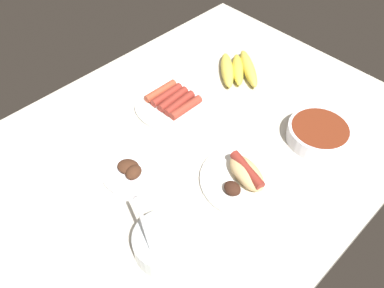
{
  "coord_description": "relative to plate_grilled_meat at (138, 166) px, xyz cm",
  "views": [
    {
      "loc": [
        51.06,
        50.7,
        79.86
      ],
      "look_at": [
        2.75,
        1.57,
        3.0
      ],
      "focal_mm": 37.39,
      "sensor_mm": 36.0,
      "label": 1
    }
  ],
  "objects": [
    {
      "name": "plate_sausages",
      "position": [
        -22.65,
        -11.45,
        0.23
      ],
      "size": [
        22.74,
        22.74,
        3.37
      ],
      "color": "white",
      "rests_on": "ground_plane"
    },
    {
      "name": "plate_grilled_meat",
      "position": [
        0.0,
        0.0,
        0.0
      ],
      "size": [
        20.29,
        20.29,
        4.0
      ],
      "color": "white",
      "rests_on": "ground_plane"
    },
    {
      "name": "banana_bunch",
      "position": [
        -47.21,
        -7.73,
        0.93
      ],
      "size": [
        19.39,
        20.18,
        3.91
      ],
      "color": "#E5D14C",
      "rests_on": "ground_plane"
    },
    {
      "name": "bowl_coleslaw",
      "position": [
        9.93,
        21.49,
        2.16
      ],
      "size": [
        13.83,
        13.83,
        15.22
      ],
      "color": "silver",
      "rests_on": "ground_plane"
    },
    {
      "name": "ground_plane",
      "position": [
        -16.51,
        3.88,
        -2.4
      ],
      "size": [
        120.0,
        90.0,
        3.0
      ],
      "primitive_type": "cube",
      "color": "beige"
    },
    {
      "name": "plate_hotdog_assembled",
      "position": [
        -15.9,
        21.55,
        0.88
      ],
      "size": [
        22.67,
        22.67,
        5.61
      ],
      "color": "white",
      "rests_on": "ground_plane"
    },
    {
      "name": "bowl_chili",
      "position": [
        -40.95,
        26.06,
        1.63
      ],
      "size": [
        16.73,
        16.73,
        4.58
      ],
      "color": "white",
      "rests_on": "ground_plane"
    }
  ]
}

